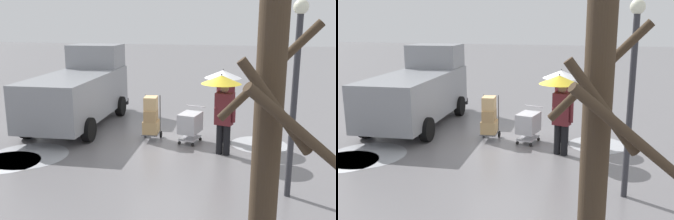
% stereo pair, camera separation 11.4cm
% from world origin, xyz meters
% --- Properties ---
extents(ground_plane, '(90.00, 90.00, 0.00)m').
position_xyz_m(ground_plane, '(0.00, 0.00, 0.00)').
color(ground_plane, slate).
extents(slush_patch_near_cluster, '(1.62, 1.62, 0.01)m').
position_xyz_m(slush_patch_near_cluster, '(-2.59, -0.43, 0.00)').
color(slush_patch_near_cluster, '#ADAFB5').
rests_on(slush_patch_near_cluster, ground).
extents(slush_patch_under_van, '(2.08, 2.08, 0.01)m').
position_xyz_m(slush_patch_under_van, '(3.35, 1.89, 0.00)').
color(slush_patch_under_van, '#999BA0').
rests_on(slush_patch_under_van, ground).
extents(slush_patch_mid_street, '(1.62, 1.62, 0.01)m').
position_xyz_m(slush_patch_mid_street, '(3.58, 2.43, 0.00)').
color(slush_patch_mid_street, silver).
rests_on(slush_patch_mid_street, ground).
extents(cargo_van_parked_right, '(2.42, 5.44, 2.60)m').
position_xyz_m(cargo_van_parked_right, '(3.38, -1.42, 1.18)').
color(cargo_van_parked_right, gray).
rests_on(cargo_van_parked_right, ground).
extents(shopping_cart_vendor, '(0.70, 0.91, 1.02)m').
position_xyz_m(shopping_cart_vendor, '(-0.62, -0.18, 0.57)').
color(shopping_cart_vendor, '#B2B2B7').
rests_on(shopping_cart_vendor, ground).
extents(hand_dolly_boxes, '(0.55, 0.73, 1.32)m').
position_xyz_m(hand_dolly_boxes, '(0.55, -0.16, 0.70)').
color(hand_dolly_boxes, '#515156').
rests_on(hand_dolly_boxes, ground).
extents(pedestrian_pink_side, '(1.04, 1.04, 2.15)m').
position_xyz_m(pedestrian_pink_side, '(-1.53, -0.48, 1.57)').
color(pedestrian_pink_side, black).
rests_on(pedestrian_pink_side, ground).
extents(pedestrian_black_side, '(1.04, 1.04, 2.15)m').
position_xyz_m(pedestrian_black_side, '(-1.59, 0.60, 1.57)').
color(pedestrian_black_side, black).
rests_on(pedestrian_black_side, ground).
extents(bare_tree_near, '(1.13, 1.14, 4.11)m').
position_xyz_m(bare_tree_near, '(-2.54, 7.25, 2.12)').
color(bare_tree_near, '#423323').
rests_on(bare_tree_near, ground).
extents(street_lamp, '(0.28, 0.28, 3.86)m').
position_xyz_m(street_lamp, '(-3.15, 2.83, 2.37)').
color(street_lamp, '#2D2D33').
rests_on(street_lamp, ground).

